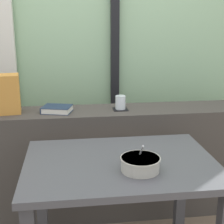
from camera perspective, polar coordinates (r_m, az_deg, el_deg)
name	(u,v)px	position (r m, az deg, el deg)	size (l,w,h in m)	color
outdoor_backdrop	(88,20)	(2.94, -4.13, 15.37)	(4.80, 0.08, 2.80)	#9EC699
window_divider_post	(115,32)	(2.89, 0.51, 13.42)	(0.07, 0.05, 2.60)	black
dark_console_ledge	(96,163)	(2.46, -2.67, -8.68)	(2.80, 0.33, 0.80)	#423D38
breakfast_table	(120,182)	(1.80, 1.44, -11.77)	(0.99, 0.71, 0.71)	#414145
coaster_square	(120,109)	(2.34, 1.44, 0.48)	(0.10, 0.10, 0.01)	black
juice_glass	(120,103)	(2.33, 1.45, 1.55)	(0.07, 0.07, 0.09)	white
closed_book	(57,109)	(2.30, -9.38, 0.49)	(0.22, 0.20, 0.04)	#1E2D47
soup_bowl	(140,164)	(1.63, 4.85, -8.85)	(0.19, 0.19, 0.14)	#BCB7A8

